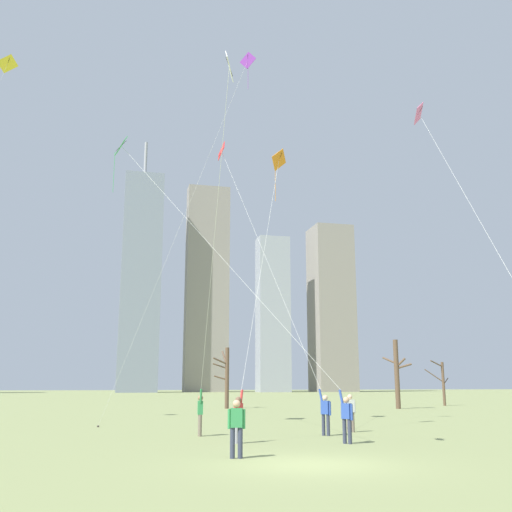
{
  "coord_description": "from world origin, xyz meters",
  "views": [
    {
      "loc": [
        -5.1,
        -15.6,
        2.07
      ],
      "look_at": [
        0.0,
        6.0,
        6.85
      ],
      "focal_mm": 41.77,
      "sensor_mm": 36.0,
      "label": 1
    }
  ],
  "objects_px": {
    "kite_flyer_foreground_left_white": "(203,375)",
    "bare_tree_left_of_center": "(397,373)",
    "bare_tree_right_of_center": "(442,382)",
    "bare_tree_far_right_edge": "(226,375)",
    "kite_flyer_midfield_left_green": "(269,324)",
    "kite_flyer_foreground_right_red": "(297,342)",
    "bystander_far_off_by_trees": "(350,411)",
    "bystander_strolling_midfield": "(236,425)",
    "distant_kite_drifting_right_purple": "(233,98)",
    "kite_flyer_far_back_orange": "(247,359)"
  },
  "relations": [
    {
      "from": "bare_tree_right_of_center",
      "to": "bare_tree_far_right_edge",
      "type": "relative_size",
      "value": 0.84
    },
    {
      "from": "bystander_far_off_by_trees",
      "to": "bare_tree_right_of_center",
      "type": "relative_size",
      "value": 0.37
    },
    {
      "from": "kite_flyer_midfield_left_green",
      "to": "bare_tree_left_of_center",
      "type": "xyz_separation_m",
      "value": [
        17.85,
        24.98,
        -1.4
      ]
    },
    {
      "from": "bare_tree_left_of_center",
      "to": "kite_flyer_midfield_left_green",
      "type": "bearing_deg",
      "value": -125.55
    },
    {
      "from": "kite_flyer_foreground_left_white",
      "to": "kite_flyer_midfield_left_green",
      "type": "distance_m",
      "value": 3.32
    },
    {
      "from": "kite_flyer_far_back_orange",
      "to": "bare_tree_far_right_edge",
      "type": "xyz_separation_m",
      "value": [
        4.62,
        29.43,
        -0.22
      ]
    },
    {
      "from": "distant_kite_drifting_right_purple",
      "to": "bare_tree_left_of_center",
      "type": "xyz_separation_m",
      "value": [
        18.29,
        19.09,
        -14.12
      ]
    },
    {
      "from": "bare_tree_right_of_center",
      "to": "bare_tree_far_right_edge",
      "type": "bearing_deg",
      "value": -175.02
    },
    {
      "from": "kite_flyer_midfield_left_green",
      "to": "bare_tree_right_of_center",
      "type": "height_order",
      "value": "kite_flyer_midfield_left_green"
    },
    {
      "from": "kite_flyer_far_back_orange",
      "to": "kite_flyer_midfield_left_green",
      "type": "relative_size",
      "value": 0.89
    },
    {
      "from": "bare_tree_right_of_center",
      "to": "bare_tree_far_right_edge",
      "type": "distance_m",
      "value": 22.01
    },
    {
      "from": "kite_flyer_foreground_right_red",
      "to": "bare_tree_left_of_center",
      "type": "distance_m",
      "value": 27.67
    },
    {
      "from": "kite_flyer_foreground_left_white",
      "to": "bystander_far_off_by_trees",
      "type": "relative_size",
      "value": 7.63
    },
    {
      "from": "kite_flyer_midfield_left_green",
      "to": "bare_tree_far_right_edge",
      "type": "bearing_deg",
      "value": 82.89
    },
    {
      "from": "bystander_far_off_by_trees",
      "to": "kite_flyer_foreground_left_white",
      "type": "bearing_deg",
      "value": -167.21
    },
    {
      "from": "kite_flyer_foreground_right_red",
      "to": "bystander_strolling_midfield",
      "type": "height_order",
      "value": "kite_flyer_foreground_right_red"
    },
    {
      "from": "kite_flyer_foreground_left_white",
      "to": "bare_tree_right_of_center",
      "type": "relative_size",
      "value": 2.83
    },
    {
      "from": "bystander_strolling_midfield",
      "to": "distant_kite_drifting_right_purple",
      "type": "height_order",
      "value": "distant_kite_drifting_right_purple"
    },
    {
      "from": "kite_flyer_midfield_left_green",
      "to": "bystander_far_off_by_trees",
      "type": "bearing_deg",
      "value": 27.93
    },
    {
      "from": "kite_flyer_foreground_right_red",
      "to": "bare_tree_left_of_center",
      "type": "relative_size",
      "value": 2.68
    },
    {
      "from": "kite_flyer_foreground_right_red",
      "to": "bystander_far_off_by_trees",
      "type": "distance_m",
      "value": 3.82
    },
    {
      "from": "bare_tree_right_of_center",
      "to": "kite_flyer_foreground_right_red",
      "type": "bearing_deg",
      "value": -129.78
    },
    {
      "from": "kite_flyer_far_back_orange",
      "to": "kite_flyer_foreground_left_white",
      "type": "height_order",
      "value": "kite_flyer_far_back_orange"
    },
    {
      "from": "bare_tree_far_right_edge",
      "to": "kite_flyer_foreground_right_red",
      "type": "bearing_deg",
      "value": -93.64
    },
    {
      "from": "kite_flyer_foreground_right_red",
      "to": "bystander_far_off_by_trees",
      "type": "relative_size",
      "value": 9.68
    },
    {
      "from": "bystander_far_off_by_trees",
      "to": "bystander_strolling_midfield",
      "type": "xyz_separation_m",
      "value": [
        -6.75,
        -8.05,
        0.0
      ]
    },
    {
      "from": "distant_kite_drifting_right_purple",
      "to": "kite_flyer_far_back_orange",
      "type": "bearing_deg",
      "value": -95.18
    },
    {
      "from": "kite_flyer_midfield_left_green",
      "to": "distant_kite_drifting_right_purple",
      "type": "relative_size",
      "value": 0.76
    },
    {
      "from": "kite_flyer_foreground_left_white",
      "to": "bystander_strolling_midfield",
      "type": "height_order",
      "value": "kite_flyer_foreground_left_white"
    },
    {
      "from": "bystander_strolling_midfield",
      "to": "kite_flyer_foreground_left_white",
      "type": "bearing_deg",
      "value": 90.3
    },
    {
      "from": "kite_flyer_foreground_left_white",
      "to": "bare_tree_left_of_center",
      "type": "xyz_separation_m",
      "value": [
        20.37,
        24.26,
        0.63
      ]
    },
    {
      "from": "bystander_far_off_by_trees",
      "to": "bystander_strolling_midfield",
      "type": "distance_m",
      "value": 10.5
    },
    {
      "from": "kite_flyer_far_back_orange",
      "to": "kite_flyer_midfield_left_green",
      "type": "bearing_deg",
      "value": 31.41
    },
    {
      "from": "kite_flyer_far_back_orange",
      "to": "kite_flyer_foreground_left_white",
      "type": "xyz_separation_m",
      "value": [
        -1.49,
        1.35,
        -0.62
      ]
    },
    {
      "from": "kite_flyer_foreground_right_red",
      "to": "distant_kite_drifting_right_purple",
      "type": "distance_m",
      "value": 13.91
    },
    {
      "from": "kite_flyer_foreground_right_red",
      "to": "bare_tree_right_of_center",
      "type": "distance_m",
      "value": 36.92
    },
    {
      "from": "distant_kite_drifting_right_purple",
      "to": "kite_flyer_midfield_left_green",
      "type": "bearing_deg",
      "value": -85.78
    },
    {
      "from": "bare_tree_right_of_center",
      "to": "kite_flyer_midfield_left_green",
      "type": "bearing_deg",
      "value": -129.71
    },
    {
      "from": "distant_kite_drifting_right_purple",
      "to": "bare_tree_right_of_center",
      "type": "bearing_deg",
      "value": 43.74
    },
    {
      "from": "kite_flyer_foreground_left_white",
      "to": "kite_flyer_foreground_right_red",
      "type": "xyz_separation_m",
      "value": [
        4.43,
        1.66,
        1.5
      ]
    },
    {
      "from": "kite_flyer_far_back_orange",
      "to": "bare_tree_far_right_edge",
      "type": "relative_size",
      "value": 2.58
    },
    {
      "from": "bystander_far_off_by_trees",
      "to": "distant_kite_drifting_right_purple",
      "type": "bearing_deg",
      "value": 142.32
    },
    {
      "from": "bystander_strolling_midfield",
      "to": "kite_flyer_midfield_left_green",
      "type": "bearing_deg",
      "value": 66.77
    },
    {
      "from": "kite_flyer_midfield_left_green",
      "to": "bystander_far_off_by_trees",
      "type": "xyz_separation_m",
      "value": [
        4.26,
        2.26,
        -3.53
      ]
    },
    {
      "from": "bystander_far_off_by_trees",
      "to": "bare_tree_far_right_edge",
      "type": "height_order",
      "value": "bare_tree_far_right_edge"
    },
    {
      "from": "bystander_strolling_midfield",
      "to": "distant_kite_drifting_right_purple",
      "type": "bearing_deg",
      "value": 80.05
    },
    {
      "from": "bare_tree_left_of_center",
      "to": "bare_tree_far_right_edge",
      "type": "xyz_separation_m",
      "value": [
        -14.26,
        3.83,
        -0.24
      ]
    },
    {
      "from": "bare_tree_far_right_edge",
      "to": "kite_flyer_midfield_left_green",
      "type": "bearing_deg",
      "value": -97.11
    },
    {
      "from": "kite_flyer_foreground_left_white",
      "to": "kite_flyer_foreground_right_red",
      "type": "height_order",
      "value": "kite_flyer_foreground_right_red"
    },
    {
      "from": "distant_kite_drifting_right_purple",
      "to": "bare_tree_right_of_center",
      "type": "height_order",
      "value": "distant_kite_drifting_right_purple"
    }
  ]
}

